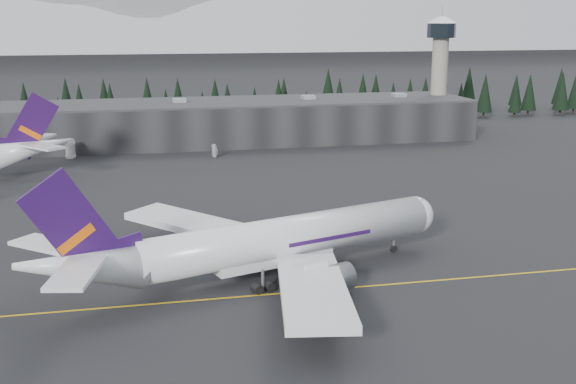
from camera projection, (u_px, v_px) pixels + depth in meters
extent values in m
plane|color=black|center=(318.00, 285.00, 103.16)|extent=(1400.00, 1400.00, 0.00)
cube|color=gold|center=(322.00, 290.00, 101.26)|extent=(400.00, 0.40, 0.02)
cube|color=black|center=(213.00, 123.00, 220.32)|extent=(160.00, 30.00, 12.00)
cube|color=#333335|center=(213.00, 102.00, 218.84)|extent=(160.00, 30.00, 0.60)
cylinder|color=gray|center=(439.00, 84.00, 236.74)|extent=(5.20, 5.20, 32.00)
cylinder|color=black|center=(441.00, 31.00, 232.69)|extent=(9.20, 9.20, 4.50)
cone|color=silver|center=(442.00, 20.00, 231.88)|extent=(10.00, 10.00, 2.00)
cube|color=black|center=(200.00, 104.00, 255.07)|extent=(360.00, 20.00, 15.00)
cylinder|color=silver|center=(290.00, 237.00, 106.71)|extent=(47.05, 20.50, 6.19)
sphere|color=silver|center=(414.00, 215.00, 118.43)|extent=(6.19, 6.19, 6.19)
cone|color=silver|center=(80.00, 266.00, 91.20)|extent=(18.39, 11.22, 8.96)
cube|color=silver|center=(208.00, 227.00, 117.43)|extent=(26.51, 26.03, 2.64)
cylinder|color=gray|center=(258.00, 241.00, 116.14)|extent=(7.59, 5.79, 3.92)
cube|color=silver|center=(313.00, 289.00, 90.65)|extent=(13.18, 29.90, 2.64)
cylinder|color=gray|center=(329.00, 280.00, 98.87)|extent=(7.59, 5.79, 3.92)
cube|color=#290F47|center=(73.00, 227.00, 89.71)|extent=(12.59, 4.51, 15.36)
cube|color=#E15D0D|center=(76.00, 239.00, 90.18)|extent=(4.96, 2.10, 3.78)
cube|color=silver|center=(51.00, 245.00, 95.03)|extent=(11.53, 11.05, 0.52)
cube|color=silver|center=(76.00, 273.00, 84.66)|extent=(6.91, 12.07, 0.52)
cylinder|color=black|center=(394.00, 243.00, 117.36)|extent=(0.52, 0.52, 3.09)
cylinder|color=black|center=(233.00, 262.00, 108.00)|extent=(0.52, 0.52, 3.09)
cylinder|color=black|center=(263.00, 281.00, 100.22)|extent=(0.52, 0.52, 3.09)
cone|color=silver|center=(30.00, 149.00, 171.57)|extent=(18.92, 9.63, 9.33)
cube|color=#290E43|center=(31.00, 126.00, 170.49)|extent=(13.48, 3.01, 16.00)
cube|color=#ED5B0D|center=(30.00, 133.00, 170.79)|extent=(5.26, 1.55, 3.94)
cube|color=silver|center=(41.00, 146.00, 166.27)|extent=(11.35, 12.13, 0.54)
cube|color=silver|center=(37.00, 138.00, 177.80)|extent=(8.51, 12.76, 0.54)
imported|color=silver|center=(71.00, 156.00, 195.29)|extent=(2.93, 5.86, 1.59)
imported|color=silver|center=(215.00, 155.00, 197.32)|extent=(4.05, 3.21, 1.29)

